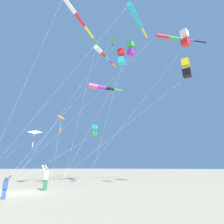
# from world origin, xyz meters

# --- Properties ---
(ground_plane) EXTENTS (600.00, 600.00, 0.00)m
(ground_plane) POSITION_xyz_m (0.00, 0.00, 0.00)
(ground_plane) COLOR #C6B58C
(person_adult_flyer) EXTENTS (0.65, 0.53, 1.98)m
(person_adult_flyer) POSITION_xyz_m (0.75, 1.87, 1.08)
(person_adult_flyer) COLOR #3D7F51
(person_adult_flyer) RESTS_ON ground_plane
(person_child_green_jacket) EXTENTS (0.43, 0.48, 1.34)m
(person_child_green_jacket) POSITION_xyz_m (2.20, -2.07, 0.73)
(person_child_green_jacket) COLOR #335199
(person_child_green_jacket) RESTS_ON ground_plane
(kite_windsock_black_fish_shape) EXTENTS (8.49, 14.11, 19.06)m
(kite_windsock_black_fish_shape) POSITION_xyz_m (6.73, 7.70, 18.79)
(kite_windsock_black_fish_shape) COLOR #1EB7C6
(kite_windsock_black_fish_shape) RESTS_ON ground_plane
(kite_delta_checkered_midright) EXTENTS (4.08, 7.62, 6.07)m
(kite_delta_checkered_midright) POSITION_xyz_m (-5.19, 4.37, 5.71)
(kite_delta_checkered_midright) COLOR white
(kite_delta_checkered_midright) RESTS_ON ground_plane
(kite_box_yellow_midlevel) EXTENTS (10.17, 10.75, 13.82)m
(kite_box_yellow_midlevel) POSITION_xyz_m (10.85, 11.82, 12.73)
(kite_box_yellow_midlevel) COLOR yellow
(kite_box_yellow_midlevel) RESTS_ON ground_plane
(kite_box_orange_high_right) EXTENTS (4.67, 5.47, 15.09)m
(kite_box_orange_high_right) POSITION_xyz_m (6.18, 7.12, 14.30)
(kite_box_orange_high_right) COLOR green
(kite_box_orange_high_right) RESTS_ON ground_plane
(kite_windsock_striped_overhead) EXTENTS (1.80, 11.30, 17.99)m
(kite_windsock_striped_overhead) POSITION_xyz_m (0.30, 10.22, 17.47)
(kite_windsock_striped_overhead) COLOR white
(kite_windsock_striped_overhead) RESTS_ON ground_plane
(kite_windsock_long_streamer_right) EXTENTS (2.80, 13.84, 11.59)m
(kite_windsock_long_streamer_right) POSITION_xyz_m (1.30, 8.27, 11.31)
(kite_windsock_long_streamer_right) COLOR #EF4C93
(kite_windsock_long_streamer_right) RESTS_ON ground_plane
(kite_windsock_rainbow_low_near) EXTENTS (15.95, 15.32, 18.13)m
(kite_windsock_rainbow_low_near) POSITION_xyz_m (9.84, 12.52, 17.81)
(kite_windsock_rainbow_low_near) COLOR red
(kite_windsock_rainbow_low_near) RESTS_ON ground_plane
(kite_box_green_low_center) EXTENTS (0.95, 5.44, 15.96)m
(kite_box_green_low_center) POSITION_xyz_m (4.05, 8.77, 14.98)
(kite_box_green_low_center) COLOR red
(kite_box_green_low_center) RESTS_ON ground_plane
(kite_delta_purple_drifting) EXTENTS (1.59, 14.05, 22.09)m
(kite_delta_purple_drifting) POSITION_xyz_m (0.29, 12.62, 21.70)
(kite_delta_purple_drifting) COLOR green
(kite_delta_purple_drifting) RESTS_ON ground_plane
(kite_windsock_red_high_left) EXTENTS (3.69, 9.06, 16.48)m
(kite_windsock_red_high_left) POSITION_xyz_m (2.95, 2.17, 16.03)
(kite_windsock_red_high_left) COLOR white
(kite_windsock_red_high_left) RESTS_ON ground_plane
(kite_delta_blue_topmost) EXTENTS (3.65, 4.02, 7.62)m
(kite_delta_blue_topmost) POSITION_xyz_m (-2.07, 5.46, 7.23)
(kite_delta_blue_topmost) COLOR orange
(kite_delta_blue_topmost) RESTS_ON ground_plane
(kite_box_small_distant) EXTENTS (1.73, 9.76, 6.62)m
(kite_box_small_distant) POSITION_xyz_m (0.46, 8.43, 6.00)
(kite_box_small_distant) COLOR #1EB7C6
(kite_box_small_distant) RESTS_ON ground_plane
(kite_box_white_trailing) EXTENTS (10.04, 4.17, 14.25)m
(kite_box_white_trailing) POSITION_xyz_m (11.68, 7.42, 13.44)
(kite_box_white_trailing) COLOR white
(kite_box_white_trailing) RESTS_ON ground_plane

